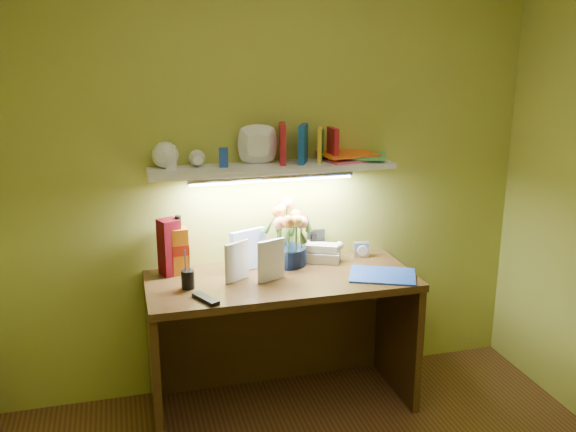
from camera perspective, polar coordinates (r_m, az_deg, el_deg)
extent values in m
cube|color=#351C0E|center=(3.53, -0.58, -11.16)|extent=(1.40, 0.60, 0.75)
cube|color=#B2B3B7|center=(3.69, 6.52, -2.98)|extent=(0.09, 0.06, 0.09)
cube|color=#52050C|center=(3.42, -10.50, -2.73)|extent=(0.13, 0.13, 0.30)
cylinder|color=black|center=(3.24, -8.91, -5.04)|extent=(0.08, 0.08, 0.16)
cube|color=black|center=(3.11, -7.33, -7.31)|extent=(0.12, 0.17, 0.02)
cube|color=blue|center=(3.42, 8.40, -5.23)|extent=(0.41, 0.37, 0.01)
imported|color=beige|center=(3.25, -5.60, -4.38)|extent=(0.15, 0.09, 0.21)
imported|color=white|center=(3.25, -2.69, -4.22)|extent=(0.16, 0.07, 0.22)
cube|color=white|center=(3.38, -1.37, 4.30)|extent=(1.30, 0.25, 0.03)
imported|color=white|center=(3.29, -11.18, 4.90)|extent=(0.17, 0.17, 0.11)
imported|color=white|center=(3.30, -8.01, 4.86)|extent=(0.09, 0.09, 0.08)
imported|color=white|center=(3.37, -2.64, 4.95)|extent=(0.23, 0.23, 0.05)
cube|color=white|center=(3.33, -10.35, 5.14)|extent=(0.06, 0.05, 0.11)
cube|color=blue|center=(3.33, -5.74, 5.21)|extent=(0.05, 0.05, 0.10)
cube|color=#B01A27|center=(3.40, -0.48, 6.46)|extent=(0.06, 0.15, 0.21)
cube|color=gold|center=(3.45, 2.87, 6.32)|extent=(0.06, 0.11, 0.18)
cube|color=#134FA1|center=(3.42, 1.36, 6.43)|extent=(0.09, 0.15, 0.20)
cube|color=#2E8A29|center=(3.46, 2.95, 6.26)|extent=(0.06, 0.11, 0.17)
cube|color=#B01A27|center=(3.47, 4.00, 6.34)|extent=(0.03, 0.13, 0.18)
cube|color=#EB518A|center=(3.54, 5.60, 5.11)|extent=(0.35, 0.28, 0.01)
cube|color=#50CB77|center=(3.55, 6.18, 5.35)|extent=(0.37, 0.33, 0.01)
cube|color=orange|center=(3.53, 5.33, 5.52)|extent=(0.32, 0.26, 0.01)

